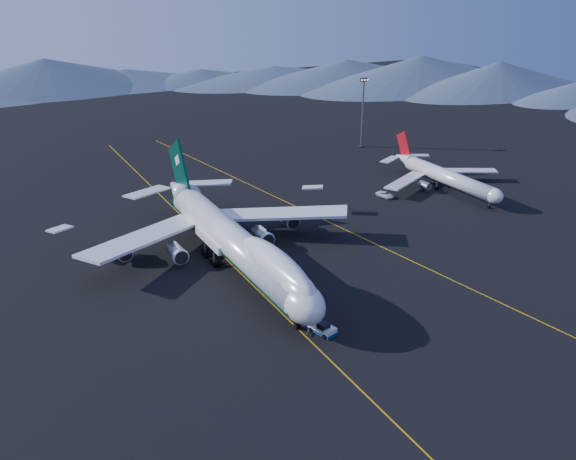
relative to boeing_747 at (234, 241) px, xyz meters
name	(u,v)px	position (x,y,z in m)	size (l,w,h in m)	color
ground	(235,268)	(0.00, -0.03, -5.81)	(500.00, 500.00, 0.00)	black
taxiway_line_main	(235,268)	(0.00, -0.03, -5.80)	(0.25, 220.00, 0.01)	#C5910B
taxiway_line_side	(337,226)	(30.00, 9.97, -5.80)	(0.25, 200.00, 0.01)	#C5910B
boeing_747	(234,241)	(0.00, 0.00, 0.00)	(59.62, 72.43, 19.37)	silver
pushback_tug	(322,329)	(3.00, -29.53, -5.16)	(3.73, 5.25, 2.07)	silver
second_jet	(444,176)	(69.84, 20.06, -2.10)	(38.15, 43.10, 12.27)	silver
service_van	(385,195)	(51.90, 21.80, -5.11)	(2.34, 5.07, 1.41)	white
floodlight_mast	(363,113)	(75.24, 68.58, 5.78)	(2.83, 2.12, 22.89)	black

